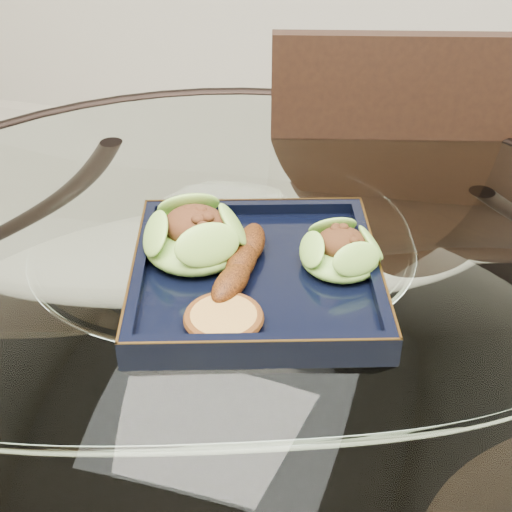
# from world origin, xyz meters

# --- Properties ---
(dining_table) EXTENTS (1.13, 1.13, 0.77)m
(dining_table) POSITION_xyz_m (-0.00, -0.00, 0.60)
(dining_table) COLOR white
(dining_table) RESTS_ON ground
(dining_chair) EXTENTS (0.49, 0.49, 0.92)m
(dining_chair) POSITION_xyz_m (0.17, 0.31, 0.52)
(dining_chair) COLOR black
(dining_chair) RESTS_ON ground
(navy_plate) EXTENTS (0.34, 0.34, 0.02)m
(navy_plate) POSITION_xyz_m (0.05, -0.02, 0.77)
(navy_plate) COLOR black
(navy_plate) RESTS_ON dining_table
(lettuce_wrap_left) EXTENTS (0.13, 0.13, 0.04)m
(lettuce_wrap_left) POSITION_xyz_m (-0.03, -0.01, 0.80)
(lettuce_wrap_left) COLOR olive
(lettuce_wrap_left) RESTS_ON navy_plate
(lettuce_wrap_right) EXTENTS (0.10, 0.10, 0.03)m
(lettuce_wrap_right) POSITION_xyz_m (0.13, 0.01, 0.80)
(lettuce_wrap_right) COLOR #528C28
(lettuce_wrap_right) RESTS_ON navy_plate
(roasted_plantain) EXTENTS (0.03, 0.15, 0.03)m
(roasted_plantain) POSITION_xyz_m (0.03, -0.03, 0.80)
(roasted_plantain) COLOR #592609
(roasted_plantain) RESTS_ON navy_plate
(crumb_patty) EXTENTS (0.08, 0.08, 0.01)m
(crumb_patty) POSITION_xyz_m (0.04, -0.12, 0.79)
(crumb_patty) COLOR #A37836
(crumb_patty) RESTS_ON navy_plate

